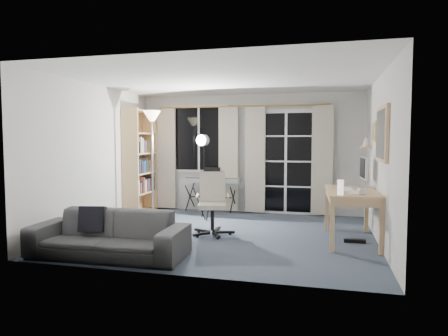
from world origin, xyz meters
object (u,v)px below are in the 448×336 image
at_px(bookshelf, 138,164).
at_px(desk, 351,196).
at_px(office_chair, 212,197).
at_px(sofa, 108,227).
at_px(torchiere_lamp, 152,132).
at_px(mug, 362,190).
at_px(keyboard_piano, 211,181).
at_px(studio_light, 203,150).
at_px(monitor, 363,169).

distance_m(bookshelf, desk, 4.22).
xyz_separation_m(office_chair, sofa, (-0.93, -1.55, -0.19)).
distance_m(torchiere_lamp, mug, 3.83).
xyz_separation_m(torchiere_lamp, keyboard_piano, (0.85, 0.95, -0.96)).
bearing_deg(studio_light, office_chair, -51.78).
xyz_separation_m(torchiere_lamp, mug, (3.54, -1.22, -0.81)).
bearing_deg(bookshelf, office_chair, -36.82).
distance_m(desk, mug, 0.53).
xyz_separation_m(torchiere_lamp, studio_light, (0.89, 0.25, -0.32)).
bearing_deg(torchiere_lamp, desk, -11.78).
bearing_deg(torchiere_lamp, mug, -18.98).
relative_size(studio_light, desk, 1.13).
xyz_separation_m(keyboard_piano, desk, (2.59, -1.67, 0.00)).
distance_m(torchiere_lamp, studio_light, 0.98).
bearing_deg(bookshelf, mug, -25.83).
bearing_deg(keyboard_piano, studio_light, -86.76).
xyz_separation_m(desk, monitor, (0.20, 0.45, 0.37)).
distance_m(desk, sofa, 3.42).
bearing_deg(bookshelf, monitor, -13.57).
height_order(bookshelf, studio_light, bookshelf).
height_order(mug, sofa, mug).
distance_m(bookshelf, keyboard_piano, 1.50).
bearing_deg(monitor, sofa, -150.33).
bearing_deg(studio_light, sofa, -86.87).
relative_size(desk, monitor, 2.64).
distance_m(bookshelf, monitor, 4.28).
height_order(desk, monitor, monitor).
distance_m(office_chair, mug, 2.25).
height_order(bookshelf, mug, bookshelf).
xyz_separation_m(torchiere_lamp, desk, (3.44, -0.72, -0.96)).
height_order(office_chair, sofa, office_chair).
relative_size(studio_light, sofa, 0.82).
height_order(keyboard_piano, desk, keyboard_piano).
bearing_deg(studio_light, mug, -15.49).
distance_m(monitor, mug, 0.98).
distance_m(bookshelf, office_chair, 2.36).
xyz_separation_m(studio_light, desk, (2.55, -0.97, -0.64)).
relative_size(keyboard_piano, office_chair, 1.22).
distance_m(mug, sofa, 3.33).
distance_m(studio_light, monitor, 2.81).
bearing_deg(desk, studio_light, 156.62).
bearing_deg(bookshelf, keyboard_piano, 12.86).
bearing_deg(desk, office_chair, 178.25).
bearing_deg(mug, sofa, -160.91).
height_order(torchiere_lamp, office_chair, torchiere_lamp).
xyz_separation_m(keyboard_piano, office_chair, (0.50, -1.70, -0.08)).
height_order(keyboard_piano, office_chair, office_chair).
relative_size(bookshelf, sofa, 1.05).
bearing_deg(desk, torchiere_lamp, 165.63).
bearing_deg(sofa, keyboard_piano, 80.86).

